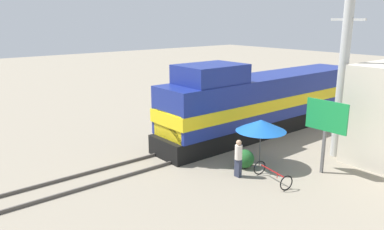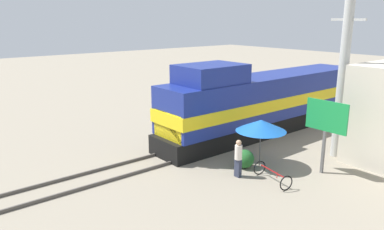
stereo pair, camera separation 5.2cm
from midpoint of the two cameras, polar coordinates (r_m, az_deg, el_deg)
The scene contains 10 objects.
ground_plane at distance 22.31m, azimuth 5.34°, elevation -4.11°, with size 120.00×120.00×0.00m, color gray.
rail_near at distance 22.78m, azimuth 4.09°, elevation -3.49°, with size 0.08×35.68×0.15m, color #4C4742.
rail_far at distance 21.81m, azimuth 6.67°, elevation -4.38°, with size 0.08×35.68×0.15m, color #4C4742.
locomotive at distance 24.00m, azimuth 10.80°, elevation 1.96°, with size 2.85×16.42×4.70m.
utility_pole at distance 20.56m, azimuth 21.99°, elevation 4.91°, with size 1.80×0.50×8.01m.
vendor_umbrella at distance 18.33m, azimuth 10.56°, elevation -1.57°, with size 2.45×2.45×2.38m.
billboard_sign at distance 18.20m, azimuth 19.84°, elevation -0.75°, with size 2.07×0.12×3.49m.
shrub_cluster at distance 18.54m, azimuth 8.13°, elevation -6.63°, with size 0.92×0.92×0.92m, color #236028.
person_bystander at distance 17.31m, azimuth 7.16°, elevation -6.34°, with size 0.34×0.34×1.78m.
bicycle at distance 17.24m, azimuth 12.21°, elevation -8.90°, with size 2.02×1.07×0.68m.
Camera 2 is at (15.06, -14.85, 7.11)m, focal length 35.00 mm.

